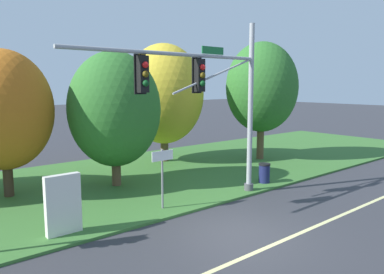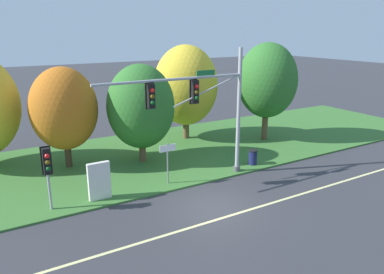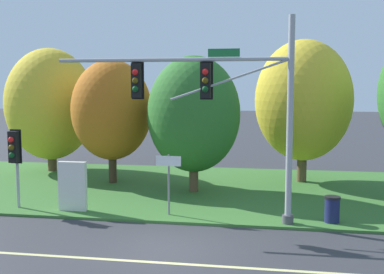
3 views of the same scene
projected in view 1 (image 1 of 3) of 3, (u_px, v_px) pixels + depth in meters
ground_plane at (242, 233)px, 12.02m from camera, size 160.00×160.00×0.00m
lane_stripe at (272, 245)px, 11.11m from camera, size 36.00×0.16×0.01m
grass_verge at (117, 181)px, 18.28m from camera, size 48.00×11.50×0.10m
traffic_signal_mast at (211, 92)px, 14.50m from camera, size 8.53×0.49×7.18m
route_sign_post at (162, 169)px, 13.94m from camera, size 0.94×0.08×2.26m
tree_left_of_mast at (3, 110)px, 15.21m from camera, size 3.94×3.94×6.08m
tree_behind_signpost at (115, 109)px, 16.93m from camera, size 4.18×4.18×6.15m
tree_mid_verge at (164, 94)px, 22.39m from camera, size 4.77×4.77×7.06m
tree_tall_centre at (262, 87)px, 23.00m from camera, size 4.41×4.41×7.23m
info_kiosk at (63, 205)px, 11.61m from camera, size 1.10×0.24×1.90m
trash_bin at (264, 173)px, 17.80m from camera, size 0.56×0.56×0.93m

